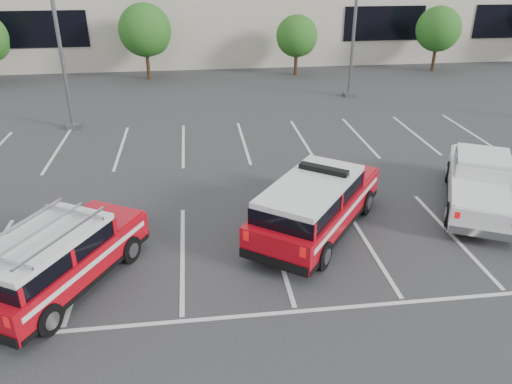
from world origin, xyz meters
TOP-DOWN VIEW (x-y plane):
  - ground at (0.00, 0.00)m, footprint 120.00×120.00m
  - stall_markings at (0.00, 4.50)m, footprint 23.00×15.00m
  - tree_mid_left at (-4.91, 22.05)m, footprint 3.37×3.37m
  - tree_mid_right at (5.09, 22.05)m, footprint 2.77×2.77m
  - tree_right at (15.09, 22.05)m, footprint 3.07×3.07m
  - light_pole_left at (-8.00, 12.00)m, footprint 0.90×0.60m
  - light_pole_mid at (7.00, 16.00)m, footprint 0.90×0.60m
  - fire_chief_suv at (1.30, 0.79)m, footprint 5.01×5.74m
  - white_pickup at (7.15, 1.82)m, footprint 4.15×5.74m
  - ladder_suv at (-5.71, -1.15)m, footprint 4.04×5.18m

SIDE VIEW (x-z plane):
  - ground at x=0.00m, z-range 0.00..0.00m
  - stall_markings at x=0.00m, z-range 0.00..0.01m
  - white_pickup at x=7.15m, z-range -0.17..1.51m
  - ladder_suv at x=-5.71m, z-range -0.19..1.73m
  - fire_chief_suv at x=1.30m, z-range -0.18..1.80m
  - tree_mid_right at x=5.09m, z-range 0.51..4.50m
  - tree_right at x=15.09m, z-range 0.56..4.98m
  - tree_mid_left at x=-4.91m, z-range 0.62..5.46m
  - light_pole_left at x=-8.00m, z-range 0.07..10.31m
  - light_pole_mid at x=7.00m, z-range 0.07..10.31m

